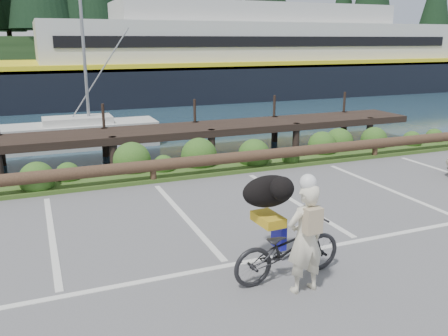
% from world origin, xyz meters
% --- Properties ---
extents(ground, '(72.00, 72.00, 0.00)m').
position_xyz_m(ground, '(0.00, 0.00, 0.00)').
color(ground, '#59585B').
extents(harbor_backdrop, '(170.00, 160.00, 30.00)m').
position_xyz_m(harbor_backdrop, '(0.39, 78.52, -0.00)').
color(harbor_backdrop, '#1C3443').
rests_on(harbor_backdrop, ground).
extents(vegetation_strip, '(34.00, 1.60, 0.10)m').
position_xyz_m(vegetation_strip, '(0.00, 5.30, 0.05)').
color(vegetation_strip, '#3D5B21').
rests_on(vegetation_strip, ground).
extents(log_rail, '(32.00, 0.30, 0.60)m').
position_xyz_m(log_rail, '(0.00, 4.60, 0.00)').
color(log_rail, '#443021').
rests_on(log_rail, ground).
extents(bicycle, '(1.88, 0.76, 0.97)m').
position_xyz_m(bicycle, '(0.68, -1.10, 0.48)').
color(bicycle, black).
rests_on(bicycle, ground).
extents(cyclist, '(0.62, 0.43, 1.63)m').
position_xyz_m(cyclist, '(0.71, -1.53, 0.82)').
color(cyclist, beige).
rests_on(cyclist, ground).
extents(dog, '(0.50, 0.92, 0.52)m').
position_xyz_m(dog, '(0.64, -0.51, 1.23)').
color(dog, black).
rests_on(dog, bicycle).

